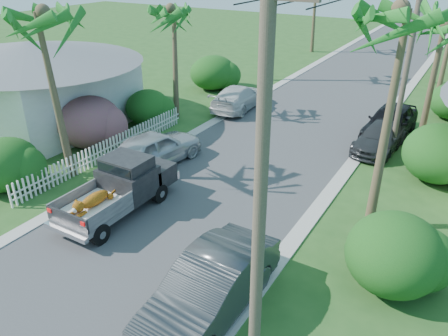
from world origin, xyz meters
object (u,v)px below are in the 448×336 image
Objects in this scene: utility_pole_b at (408,60)px; utility_pole_c at (447,20)px; pickup_truck at (124,185)px; house_left at (35,87)px; palm_r_a at (407,11)px; palm_r_b at (444,25)px; parked_car_ln at (155,149)px; parked_car_lf at (239,97)px; parked_car_rn at (210,288)px; palm_l_a at (40,13)px; parked_car_rm at (380,137)px; parked_car_rf at (390,122)px; palm_l_b at (172,9)px; utility_pole_a at (260,213)px.

utility_pole_b is 1.00× the size of utility_pole_c.
house_left reaches higher than pickup_truck.
palm_r_a is 9.12m from palm_r_b.
parked_car_ln is 11.89m from palm_r_a.
parked_car_ln is at bearing -112.59° from utility_pole_c.
parked_car_rn is at bearing 112.15° from parked_car_lf.
palm_l_a is 12.86m from palm_r_a.
parked_car_rm is at bearing -92.43° from utility_pole_c.
parked_car_ln is 0.54× the size of utility_pole_b.
parked_car_rm is at bearing -85.84° from parked_car_rf.
pickup_truck is 0.57× the size of utility_pole_c.
palm_l_b is (-11.77, -1.08, 5.50)m from parked_car_rm.
parked_car_rm is 19.02m from house_left.
parked_car_rn is 13.83m from parked_car_rm.
palm_l_b reaches higher than parked_car_ln.
palm_l_a is 0.91× the size of house_left.
parked_car_lf is (-9.22, 0.00, -0.11)m from parked_car_rf.
utility_pole_a is (9.20, -7.89, 3.76)m from parked_car_ln.
palm_l_b is at bearing -175.39° from utility_pole_b.
palm_r_a is 0.97× the size of utility_pole_a.
utility_pole_c reaches higher than parked_car_rn.
palm_r_a is at bearing -2.97° from house_left.
palm_r_a is at bearing -24.61° from palm_l_b.
parked_car_rf is at bearing 106.80° from utility_pole_b.
house_left is at bearing -131.53° from utility_pole_c.
utility_pole_c reaches higher than parked_car_ln.
utility_pole_b is (2.00, 13.69, 3.75)m from parked_car_rn.
house_left reaches higher than parked_car_rf.
parked_car_rn is 0.70× the size of palm_l_b.
pickup_truck is 0.99× the size of parked_car_rn.
utility_pole_a is at bearing 147.33° from parked_car_ln.
palm_r_b is 2.61m from utility_pole_b.
parked_car_rm is at bearing 100.66° from palm_r_a.
parked_car_ln is 12.22m from utility_pole_b.
utility_pole_a reaches higher than parked_car_ln.
palm_l_a is at bearing 159.87° from parked_car_rn.
palm_l_b is (-4.60, 9.70, 5.14)m from pickup_truck.
parked_car_rn is 1.16× the size of parked_car_rm.
utility_pole_a reaches higher than pickup_truck.
utility_pole_a is (12.40, -14.00, -1.55)m from palm_l_b.
pickup_truck is 1.14× the size of parked_car_rm.
parked_car_rf is 0.69× the size of palm_r_b.
parked_car_rf is 0.67× the size of palm_l_b.
parked_car_ln is at bearing -6.74° from house_left.
parked_car_rm is at bearing 56.38° from pickup_truck.
palm_r_b is 21.51m from house_left.
palm_l_b is at bearing -127.78° from utility_pole_c.
pickup_truck reaches higher than parked_car_rf.
parked_car_rf is 17.45m from utility_pole_a.
palm_l_a is (-1.96, -12.04, 6.19)m from parked_car_lf.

